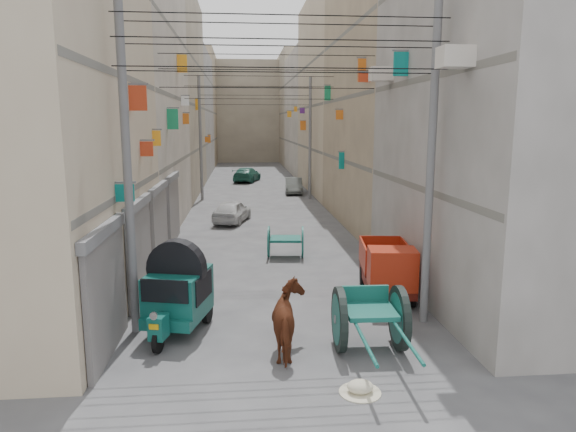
{
  "coord_description": "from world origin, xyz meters",
  "views": [
    {
      "loc": [
        -0.98,
        -6.09,
        4.99
      ],
      "look_at": [
        0.16,
        6.5,
        2.71
      ],
      "focal_mm": 32.0,
      "sensor_mm": 36.0,
      "label": 1
    }
  ],
  "objects": [
    {
      "name": "building_row_left",
      "position": [
        -8.0,
        34.13,
        6.46
      ],
      "size": [
        8.0,
        62.0,
        14.0
      ],
      "color": "#BAAA8C",
      "rests_on": "ground"
    },
    {
      "name": "building_row_right",
      "position": [
        8.0,
        34.13,
        6.46
      ],
      "size": [
        8.0,
        62.0,
        14.0
      ],
      "color": "#A49D99",
      "rests_on": "ground"
    },
    {
      "name": "end_cap_building",
      "position": [
        0.0,
        66.0,
        6.5
      ],
      "size": [
        22.0,
        10.0,
        13.0
      ],
      "primitive_type": "cube",
      "color": "tan",
      "rests_on": "ground"
    },
    {
      "name": "shutters_left",
      "position": [
        -3.92,
        10.38,
        1.49
      ],
      "size": [
        0.18,
        14.4,
        2.88
      ],
      "color": "#515157",
      "rests_on": "ground"
    },
    {
      "name": "signboards",
      "position": [
        -0.01,
        21.66,
        3.43
      ],
      "size": [
        8.22,
        40.52,
        5.67
      ],
      "color": "#5C227E",
      "rests_on": "ground"
    },
    {
      "name": "ac_units",
      "position": [
        3.65,
        7.67,
        7.43
      ],
      "size": [
        0.7,
        6.55,
        3.35
      ],
      "color": "beige",
      "rests_on": "ground"
    },
    {
      "name": "utility_poles",
      "position": [
        0.0,
        17.0,
        4.0
      ],
      "size": [
        7.4,
        22.2,
        8.0
      ],
      "color": "slate",
      "rests_on": "ground"
    },
    {
      "name": "overhead_cables",
      "position": [
        0.0,
        14.4,
        6.77
      ],
      "size": [
        7.4,
        22.52,
        1.12
      ],
      "color": "black",
      "rests_on": "ground"
    },
    {
      "name": "auto_rickshaw",
      "position": [
        -2.56,
        5.96,
        1.02
      ],
      "size": [
        1.79,
        2.55,
        1.73
      ],
      "rotation": [
        0.0,
        0.0,
        -0.25
      ],
      "color": "black",
      "rests_on": "ground"
    },
    {
      "name": "tonga_cart",
      "position": [
        1.8,
        4.49,
        0.75
      ],
      "size": [
        1.58,
        3.24,
        1.45
      ],
      "rotation": [
        0.0,
        0.0,
        -0.03
      ],
      "color": "black",
      "rests_on": "ground"
    },
    {
      "name": "mini_truck",
      "position": [
        3.15,
        7.73,
        0.79
      ],
      "size": [
        1.68,
        3.08,
        1.65
      ],
      "rotation": [
        0.0,
        0.0,
        -0.13
      ],
      "color": "black",
      "rests_on": "ground"
    },
    {
      "name": "second_cart",
      "position": [
        0.64,
        12.73,
        0.63
      ],
      "size": [
        1.46,
        1.32,
        1.19
      ],
      "rotation": [
        0.0,
        0.0,
        -0.11
      ],
      "color": "#135349",
      "rests_on": "ground"
    },
    {
      "name": "feed_sack",
      "position": [
        1.18,
        2.65,
        0.12
      ],
      "size": [
        0.5,
        0.4,
        0.25
      ],
      "primitive_type": "ellipsoid",
      "color": "beige",
      "rests_on": "ground"
    },
    {
      "name": "horse",
      "position": [
        0.04,
        4.44,
        0.76
      ],
      "size": [
        0.82,
        1.8,
        1.52
      ],
      "primitive_type": "imported",
      "rotation": [
        0.0,
        0.0,
        3.14
      ],
      "color": "brown",
      "rests_on": "ground"
    },
    {
      "name": "distant_car_white",
      "position": [
        -1.49,
        19.94,
        0.58
      ],
      "size": [
        2.19,
        3.64,
        1.16
      ],
      "primitive_type": "imported",
      "rotation": [
        0.0,
        0.0,
        2.88
      ],
      "color": "#BCBCBC",
      "rests_on": "ground"
    },
    {
      "name": "distant_car_grey",
      "position": [
        2.8,
        30.73,
        0.56
      ],
      "size": [
        1.41,
        3.45,
        1.11
      ],
      "primitive_type": "imported",
      "rotation": [
        0.0,
        0.0,
        -0.07
      ],
      "color": "#535855",
      "rests_on": "ground"
    },
    {
      "name": "distant_car_green",
      "position": [
        -0.5,
        38.69,
        0.62
      ],
      "size": [
        2.76,
        4.55,
        1.23
      ],
      "primitive_type": "imported",
      "rotation": [
        0.0,
        0.0,
        2.88
      ],
      "color": "#1F5A4B",
      "rests_on": "ground"
    }
  ]
}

